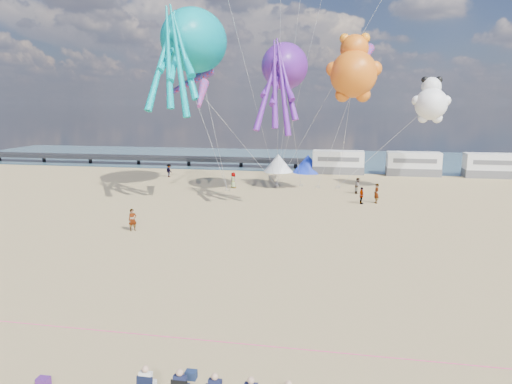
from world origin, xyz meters
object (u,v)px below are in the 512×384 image
Objects in this scene: beachgoer_3 at (361,196)px; kite_panda at (431,104)px; cooler_purple at (43,382)px; beachgoer_5 at (376,193)px; motorhome_1 at (413,164)px; tent_white at (278,163)px; sandbag_b at (301,185)px; windsock_mid at (364,57)px; windsock_left at (190,83)px; windsock_right at (202,94)px; kite_teddy_orange at (354,74)px; standing_person at (133,220)px; cooler_navy at (191,375)px; motorhome_0 at (338,162)px; beachgoer_0 at (233,180)px; beachgoer_1 at (358,186)px; motorhome_2 at (492,166)px; kite_octopus_purple at (285,66)px; tent_blue at (308,164)px; sandbag_a at (227,190)px; beachgoer_2 at (169,171)px; kite_octopus_teal at (195,41)px; sandbag_c at (338,187)px; sandbag_d at (318,187)px; sandbag_e at (277,186)px.

beachgoer_3 is 0.29× the size of kite_panda.
cooler_purple is 0.22× the size of beachgoer_5.
tent_white is (-17.50, 0.00, -0.30)m from motorhome_1.
sandbag_b is 15.07m from windsock_mid.
windsock_right is at bearing -45.04° from windsock_left.
kite_teddy_orange is at bearing -45.33° from sandbag_b.
motorhome_1 is at bearing 74.64° from windsock_mid.
standing_person is 1.04× the size of beachgoer_3.
cooler_navy is at bearing 15.20° from cooler_purple.
tent_white is 0.89× the size of windsock_right.
motorhome_0 reaches higher than beachgoer_0.
beachgoer_1 is at bearing -177.99° from beachgoer_5.
beachgoer_0 is (-30.30, -12.74, -0.64)m from motorhome_2.
cooler_navy is 0.21× the size of beachgoer_5.
beachgoer_0 is 1.09× the size of beachgoer_3.
kite_octopus_purple is at bearing -143.00° from windsock_mid.
tent_blue is (4.00, 0.00, 0.00)m from tent_white.
tent_blue is 8.00× the size of sandbag_a.
motorhome_1 is 52.34m from cooler_purple.
beachgoer_2 reaches higher than standing_person.
windsock_left is at bearing -163.31° from windsock_mid.
kite_teddy_orange reaches higher than cooler_purple.
sandbag_a is at bearing 118.89° from beachgoer_0.
sandbag_a is at bearing -16.83° from kite_octopus_teal.
sandbag_c is 1.00× the size of sandbag_d.
motorhome_0 is 13.20× the size of sandbag_c.
tent_white is 20.63m from windsock_mid.
beachgoer_5 is 11.63m from kite_panda.
motorhome_0 is 47.78m from cooler_navy.
cooler_navy is at bearing -97.48° from sandbag_c.
motorhome_1 is 24.40m from beachgoer_0.
kite_teddy_orange is at bearing 174.80° from beachgoer_1.
sandbag_a is 22.59m from kite_panda.
windsock_mid is (11.60, 35.85, 13.47)m from cooler_purple.
sandbag_e is (-8.84, 7.13, -0.68)m from beachgoer_3.
sandbag_a is at bearing -117.25° from tent_blue.
beachgoer_3 is (0.13, -4.88, -0.04)m from beachgoer_1.
beachgoer_0 is at bearing -119.80° from tent_blue.
sandbag_d is (9.39, 3.28, 0.00)m from sandbag_a.
sandbag_c is 19.44m from windsock_left.
windsock_left is (-6.23, 35.05, 11.14)m from cooler_purple.
motorhome_0 is at bearing 142.26° from kite_panda.
sandbag_c is at bearing 30.58° from kite_octopus_purple.
beachgoer_5 is 0.41× the size of windsock_right.
kite_octopus_purple is (-0.61, 31.40, 12.47)m from cooler_navy.
kite_octopus_teal reaches higher than windsock_left.
beachgoer_0 is 14.69m from beachgoer_3.
beachgoer_5 is at bearing -167.40° from beachgoer_2.
sandbag_a is (-13.59, -0.93, -0.72)m from beachgoer_1.
beachgoer_1 is at bearing 3.92° from sandbag_a.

